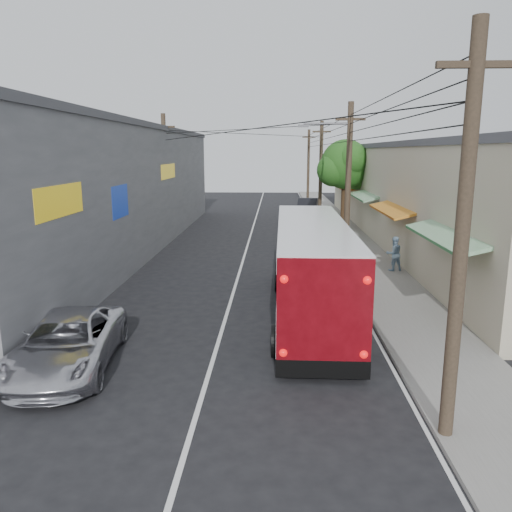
{
  "coord_description": "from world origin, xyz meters",
  "views": [
    {
      "loc": [
        1.72,
        -11.32,
        5.72
      ],
      "look_at": [
        0.98,
        7.47,
        1.77
      ],
      "focal_mm": 35.0,
      "sensor_mm": 36.0,
      "label": 1
    }
  ],
  "objects": [
    {
      "name": "ground",
      "position": [
        0.0,
        0.0,
        0.0
      ],
      "size": [
        120.0,
        120.0,
        0.0
      ],
      "primitive_type": "plane",
      "color": "black",
      "rests_on": "ground"
    },
    {
      "name": "parked_car_far",
      "position": [
        4.6,
        33.28,
        0.81
      ],
      "size": [
        2.36,
        5.12,
        1.63
      ],
      "primitive_type": "imported",
      "rotation": [
        0.0,
        0.0,
        -0.13
      ],
      "color": "black",
      "rests_on": "ground"
    },
    {
      "name": "coach_bus",
      "position": [
        3.0,
        6.02,
        1.7
      ],
      "size": [
        2.75,
        11.45,
        3.29
      ],
      "rotation": [
        0.0,
        0.0,
        -0.01
      ],
      "color": "white",
      "rests_on": "ground"
    },
    {
      "name": "pedestrian_near",
      "position": [
        5.44,
        9.15,
        0.91
      ],
      "size": [
        0.67,
        0.57,
        1.57
      ],
      "primitive_type": "imported",
      "rotation": [
        0.0,
        0.0,
        3.55
      ],
      "color": "pink",
      "rests_on": "sidewalk"
    },
    {
      "name": "street_tree",
      "position": [
        6.87,
        26.02,
        4.67
      ],
      "size": [
        4.4,
        4.0,
        6.6
      ],
      "color": "#3F2B19",
      "rests_on": "ground"
    },
    {
      "name": "pedestrian_far",
      "position": [
        7.39,
        12.21,
        0.94
      ],
      "size": [
        0.93,
        0.8,
        1.65
      ],
      "primitive_type": "imported",
      "rotation": [
        0.0,
        0.0,
        3.39
      ],
      "color": "#8BADCB",
      "rests_on": "sidewalk"
    },
    {
      "name": "building_right",
      "position": [
        10.99,
        22.0,
        3.15
      ],
      "size": [
        7.09,
        40.0,
        6.25
      ],
      "color": "#C4B59C",
      "rests_on": "ground"
    },
    {
      "name": "building_left",
      "position": [
        -8.5,
        18.0,
        3.65
      ],
      "size": [
        7.2,
        36.0,
        7.25
      ],
      "color": "gray",
      "rests_on": "ground"
    },
    {
      "name": "utility_poles",
      "position": [
        3.13,
        20.33,
        4.13
      ],
      "size": [
        11.8,
        45.28,
        8.0
      ],
      "color": "#473828",
      "rests_on": "ground"
    },
    {
      "name": "parked_car_mid",
      "position": [
        4.22,
        20.4,
        0.68
      ],
      "size": [
        1.99,
        4.14,
        1.36
      ],
      "primitive_type": "imported",
      "rotation": [
        0.0,
        0.0,
        0.1
      ],
      "color": "#232328",
      "rests_on": "ground"
    },
    {
      "name": "jeepney",
      "position": [
        -3.8,
        1.0,
        0.71
      ],
      "size": [
        2.92,
        5.37,
        1.43
      ],
      "primitive_type": "imported",
      "rotation": [
        0.0,
        0.0,
        0.11
      ],
      "color": "silver",
      "rests_on": "ground"
    },
    {
      "name": "sidewalk",
      "position": [
        6.5,
        20.0,
        0.06
      ],
      "size": [
        3.0,
        80.0,
        0.12
      ],
      "primitive_type": "cube",
      "color": "slate",
      "rests_on": "ground"
    },
    {
      "name": "parked_suv",
      "position": [
        3.8,
        17.61,
        0.89
      ],
      "size": [
        3.07,
        6.35,
        1.78
      ],
      "primitive_type": "imported",
      "rotation": [
        0.0,
        0.0,
        0.1
      ],
      "color": "gray",
      "rests_on": "ground"
    }
  ]
}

